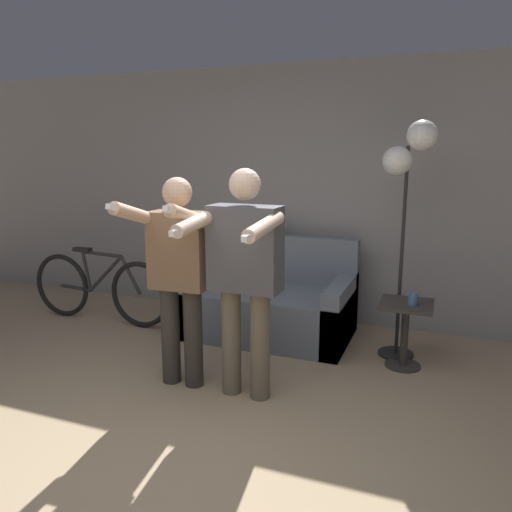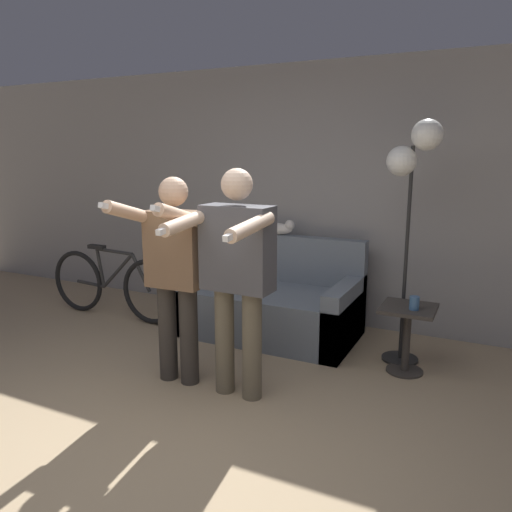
% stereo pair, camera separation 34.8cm
% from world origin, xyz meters
% --- Properties ---
extents(ground_plane, '(16.00, 16.00, 0.00)m').
position_xyz_m(ground_plane, '(0.00, 0.00, 0.00)').
color(ground_plane, tan).
extents(wall_back, '(10.00, 0.05, 2.60)m').
position_xyz_m(wall_back, '(0.00, 2.84, 1.30)').
color(wall_back, gray).
rests_on(wall_back, ground_plane).
extents(couch, '(1.60, 0.92, 0.92)m').
position_xyz_m(couch, '(-0.24, 2.22, 0.29)').
color(couch, slate).
rests_on(couch, ground_plane).
extents(person_left, '(0.51, 0.67, 1.56)m').
position_xyz_m(person_left, '(-0.47, 0.96, 0.91)').
color(person_left, '#38332D').
rests_on(person_left, ground_plane).
extents(person_right, '(0.58, 0.68, 1.63)m').
position_xyz_m(person_right, '(0.04, 0.96, 0.95)').
color(person_right, '#6B604C').
rests_on(person_right, ground_plane).
extents(cat, '(0.53, 0.13, 0.16)m').
position_xyz_m(cat, '(-0.37, 2.57, 0.98)').
color(cat, silver).
rests_on(cat, couch).
extents(floor_lamp, '(0.42, 0.30, 1.98)m').
position_xyz_m(floor_lamp, '(1.00, 2.12, 1.62)').
color(floor_lamp, black).
rests_on(floor_lamp, ground_plane).
extents(side_table, '(0.41, 0.41, 0.55)m').
position_xyz_m(side_table, '(1.07, 1.90, 0.39)').
color(side_table, '#38332D').
rests_on(side_table, ground_plane).
extents(cup, '(0.08, 0.08, 0.10)m').
position_xyz_m(cup, '(1.12, 1.84, 0.60)').
color(cup, '#3D6693').
rests_on(cup, side_table).
extents(bicycle, '(1.66, 0.07, 0.77)m').
position_xyz_m(bicycle, '(-1.98, 1.92, 0.35)').
color(bicycle, black).
rests_on(bicycle, ground_plane).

